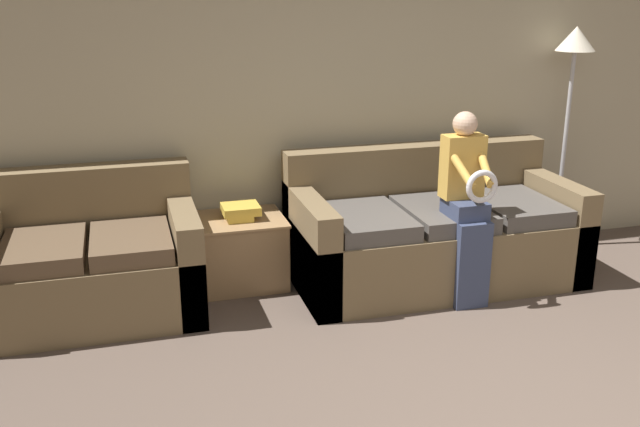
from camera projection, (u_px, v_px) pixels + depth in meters
The scene contains 7 objects.
wall_back at pixel (373, 90), 5.19m from camera, with size 7.37×0.06×2.55m.
couch_main at pixel (433, 234), 5.02m from camera, with size 1.97×0.95×0.90m.
couch_side at pixel (91, 264), 4.50m from camera, with size 1.34×0.90×0.88m.
child_left_seated at pixel (467, 200), 4.56m from camera, with size 0.27×0.37×1.25m.
side_shelf at pixel (241, 250), 4.94m from camera, with size 0.60×0.52×0.48m.
book_stack at pixel (240, 211), 4.85m from camera, with size 0.25×0.23×0.10m.
floor_lamp at pixel (573, 69), 5.30m from camera, with size 0.29×0.29×1.71m.
Camera 1 is at (-1.80, -1.95, 2.02)m, focal length 40.00 mm.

